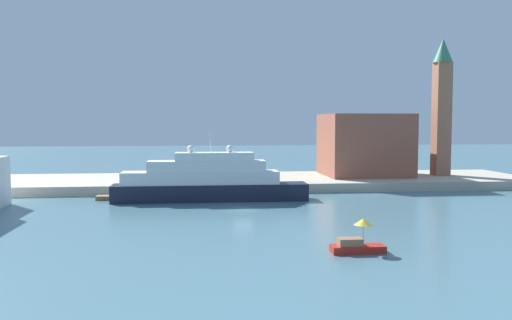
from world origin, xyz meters
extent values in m
plane|color=slate|center=(0.00, 0.00, 0.00)|extent=(400.00, 400.00, 0.00)
cube|color=#B7AD99|center=(0.00, 27.27, 0.78)|extent=(110.00, 22.54, 1.56)
cube|color=black|center=(-4.11, 9.29, 1.26)|extent=(28.96, 4.48, 2.52)
cube|color=white|center=(-5.56, 9.29, 3.47)|extent=(23.17, 4.12, 1.89)
cube|color=white|center=(-4.69, 9.29, 5.21)|extent=(17.38, 3.76, 1.60)
cube|color=white|center=(-3.53, 9.29, 6.62)|extent=(11.58, 3.40, 1.22)
cylinder|color=silver|center=(-4.11, 9.29, 8.85)|extent=(0.16, 0.16, 3.25)
sphere|color=white|center=(-1.21, 9.29, 7.76)|extent=(1.07, 1.07, 1.07)
sphere|color=white|center=(-7.01, 9.29, 7.76)|extent=(1.07, 1.07, 1.07)
cube|color=#B22319|center=(8.24, -24.40, 0.34)|extent=(4.84, 1.69, 0.68)
cube|color=#8C6647|center=(7.52, -24.40, 1.01)|extent=(2.13, 1.35, 0.67)
cylinder|color=#B2B2B2|center=(8.73, -24.40, 1.59)|extent=(0.06, 0.06, 1.83)
cone|color=gold|center=(8.73, -24.40, 2.80)|extent=(1.68, 1.68, 0.59)
cube|color=olive|center=(-18.83, 11.85, 0.32)|extent=(4.85, 1.74, 0.64)
cube|color=#93513D|center=(25.77, 29.33, 7.41)|extent=(15.32, 14.85, 11.71)
cube|color=#9E664C|center=(40.42, 27.82, 12.29)|extent=(2.87, 2.87, 21.47)
cone|color=#387A5B|center=(40.42, 27.82, 25.29)|extent=(3.73, 3.73, 4.54)
cube|color=silver|center=(-13.26, 25.76, 1.96)|extent=(4.47, 1.65, 0.80)
cube|color=#262D33|center=(-13.48, 25.76, 2.62)|extent=(2.68, 1.48, 0.52)
cylinder|color=#4C4C4C|center=(-9.18, 22.35, 2.28)|extent=(0.36, 0.36, 1.45)
sphere|color=tan|center=(-9.18, 22.35, 3.13)|extent=(0.24, 0.24, 0.24)
cylinder|color=black|center=(-0.58, 16.94, 1.90)|extent=(0.38, 0.38, 0.68)
camera|label=1|loc=(-5.98, -70.58, 11.68)|focal=37.67mm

